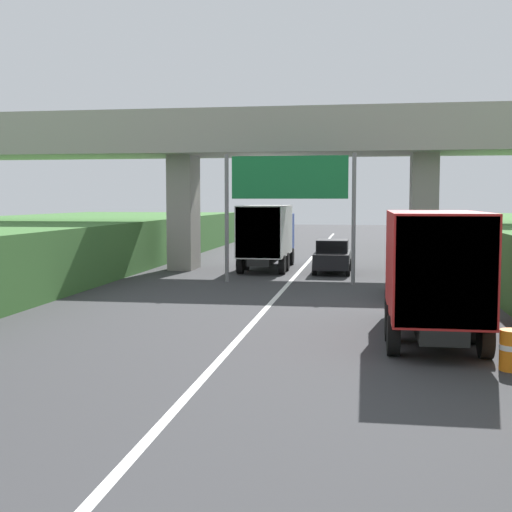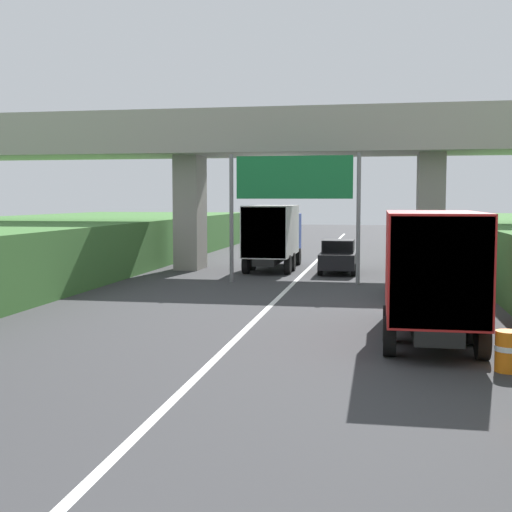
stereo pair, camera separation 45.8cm
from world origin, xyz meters
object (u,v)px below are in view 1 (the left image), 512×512
(truck_red, at_px, (431,267))
(construction_barrel_3, at_px, (479,316))
(overhead_highway_sign, at_px, (289,187))
(car_white, at_px, (413,275))
(construction_barrel_2, at_px, (512,350))
(truck_blue, at_px, (268,234))
(car_black, at_px, (332,256))

(truck_red, distance_m, construction_barrel_3, 2.31)
(overhead_highway_sign, distance_m, car_white, 7.32)
(car_white, bearing_deg, overhead_highway_sign, 143.25)
(overhead_highway_sign, height_order, construction_barrel_2, overhead_highway_sign)
(truck_red, height_order, construction_barrel_2, truck_red)
(truck_blue, height_order, construction_barrel_3, truck_blue)
(car_black, height_order, construction_barrel_3, car_black)
(construction_barrel_2, xyz_separation_m, construction_barrel_3, (-0.02, 4.41, 0.00))
(car_black, relative_size, construction_barrel_3, 4.56)
(truck_red, xyz_separation_m, truck_blue, (-6.91, 17.44, 0.00))
(truck_red, height_order, car_black, truck_red)
(construction_barrel_2, bearing_deg, truck_blue, 111.89)
(car_black, bearing_deg, truck_red, -78.18)
(overhead_highway_sign, distance_m, truck_red, 12.92)
(truck_blue, height_order, car_black, truck_blue)
(truck_red, distance_m, construction_barrel_2, 3.95)
(construction_barrel_2, height_order, construction_barrel_3, same)
(car_white, bearing_deg, construction_barrel_2, -82.87)
(overhead_highway_sign, xyz_separation_m, construction_barrel_2, (6.56, -14.99, -3.85))
(overhead_highway_sign, bearing_deg, construction_barrel_3, -58.24)
(truck_red, bearing_deg, construction_barrel_2, -66.59)
(overhead_highway_sign, xyz_separation_m, car_black, (1.73, 4.51, -3.46))
(truck_red, xyz_separation_m, construction_barrel_3, (1.44, 1.05, -1.47))
(overhead_highway_sign, bearing_deg, car_black, 68.98)
(truck_red, height_order, truck_blue, same)
(overhead_highway_sign, xyz_separation_m, truck_blue, (-1.80, 5.81, -2.38))
(overhead_highway_sign, distance_m, truck_blue, 6.53)
(truck_red, xyz_separation_m, car_black, (-3.38, 16.13, -1.08))
(truck_blue, relative_size, car_white, 1.78)
(overhead_highway_sign, bearing_deg, construction_barrel_2, -66.36)
(car_white, relative_size, car_black, 1.00)
(car_black, bearing_deg, construction_barrel_3, -72.29)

